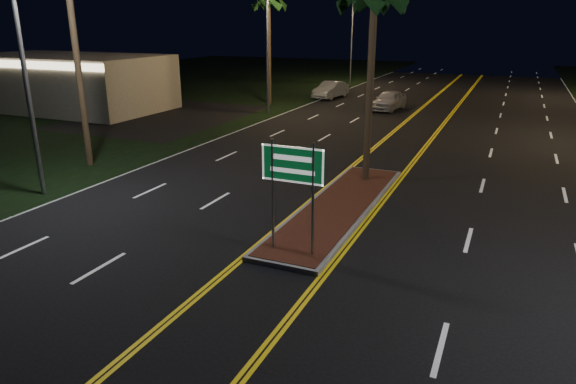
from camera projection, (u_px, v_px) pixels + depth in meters
The scene contains 11 objects.
ground at pixel (246, 302), 12.20m from camera, with size 120.00×120.00×0.00m, color black.
grass_left at pixel (80, 97), 45.36m from camera, with size 40.00×110.00×0.01m, color black.
median_island at pixel (339, 207), 18.26m from camera, with size 2.25×10.25×0.17m.
highway_sign at pixel (293, 175), 13.87m from camera, with size 1.80×0.08×3.20m.
commercial_building at pixel (67, 82), 38.85m from camera, with size 15.00×8.12×4.00m.
streetlight_left_near at pixel (28, 42), 17.94m from camera, with size 1.91×0.44×9.00m.
streetlight_left_mid at pixel (272, 32), 35.32m from camera, with size 1.91×0.44×9.00m.
streetlight_left_far at pixel (356, 29), 52.69m from camera, with size 1.91×0.44×9.00m.
palm_left_far at pixel (269, 2), 38.97m from camera, with size 2.40×2.40×8.80m.
car_near at pixel (389, 99), 38.64m from camera, with size 2.17×5.06×1.69m, color #BAB8BF.
car_far at pixel (331, 88), 44.61m from camera, with size 2.14×5.00×1.67m, color #AAAFB4.
Camera 1 is at (5.23, -9.44, 6.35)m, focal length 32.00 mm.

